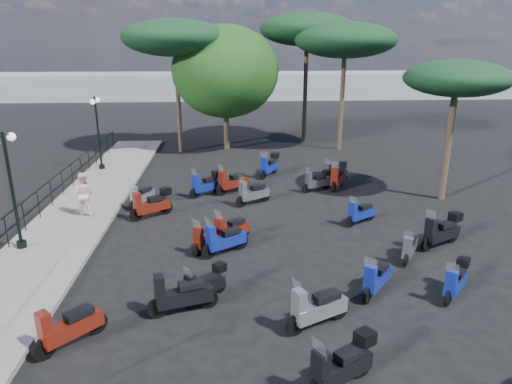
{
  "coord_description": "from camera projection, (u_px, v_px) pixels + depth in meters",
  "views": [
    {
      "loc": [
        -0.43,
        -13.65,
        6.67
      ],
      "look_at": [
        0.62,
        2.93,
        1.2
      ],
      "focal_mm": 32.0,
      "sensor_mm": 36.0,
      "label": 1
    }
  ],
  "objects": [
    {
      "name": "scooter_24",
      "position": [
        442.0,
        231.0,
        15.48
      ],
      "size": [
        1.69,
        1.06,
        1.47
      ],
      "rotation": [
        0.0,
        0.0,
        2.06
      ],
      "color": "black",
      "rests_on": "ground"
    },
    {
      "name": "ground",
      "position": [
        243.0,
        255.0,
        15.05
      ],
      "size": [
        120.0,
        120.0,
        0.0
      ],
      "primitive_type": "plane",
      "color": "black",
      "rests_on": "ground"
    },
    {
      "name": "pine_2",
      "position": [
        175.0,
        38.0,
        26.99
      ],
      "size": [
        6.33,
        6.33,
        8.04
      ],
      "color": "#38281E",
      "rests_on": "ground"
    },
    {
      "name": "scooter_6",
      "position": [
        181.0,
        295.0,
        11.66
      ],
      "size": [
        1.81,
        0.79,
        1.47
      ],
      "rotation": [
        0.0,
        0.0,
        1.85
      ],
      "color": "black",
      "rests_on": "ground"
    },
    {
      "name": "scooter_26",
      "position": [
        338.0,
        177.0,
        21.73
      ],
      "size": [
        1.1,
        1.7,
        1.49
      ],
      "rotation": [
        0.0,
        0.0,
        2.64
      ],
      "color": "black",
      "rests_on": "ground"
    },
    {
      "name": "scooter_1",
      "position": [
        69.0,
        328.0,
        10.36
      ],
      "size": [
        1.34,
        1.37,
        1.44
      ],
      "rotation": [
        0.0,
        0.0,
        2.37
      ],
      "color": "black",
      "rests_on": "ground"
    },
    {
      "name": "scooter_13",
      "position": [
        376.0,
        279.0,
        12.57
      ],
      "size": [
        1.15,
        1.34,
        1.32
      ],
      "rotation": [
        0.0,
        0.0,
        2.45
      ],
      "color": "black",
      "rests_on": "ground"
    },
    {
      "name": "scooter_8",
      "position": [
        224.0,
        240.0,
        14.97
      ],
      "size": [
        1.55,
        1.07,
        1.41
      ],
      "rotation": [
        0.0,
        0.0,
        2.14
      ],
      "color": "black",
      "rests_on": "ground"
    },
    {
      "name": "scooter_14",
      "position": [
        231.0,
        230.0,
        15.79
      ],
      "size": [
        1.34,
        1.23,
        1.37
      ],
      "rotation": [
        0.0,
        0.0,
        2.31
      ],
      "color": "black",
      "rests_on": "ground"
    },
    {
      "name": "lamp_post_1",
      "position": [
        11.0,
        184.0,
        14.53
      ],
      "size": [
        0.38,
        1.14,
        3.9
      ],
      "rotation": [
        0.0,
        0.0,
        -0.12
      ],
      "color": "black",
      "rests_on": "sidewalk"
    },
    {
      "name": "scooter_2",
      "position": [
        208.0,
        238.0,
        15.22
      ],
      "size": [
        1.13,
        1.27,
        1.28
      ],
      "rotation": [
        0.0,
        0.0,
        2.42
      ],
      "color": "black",
      "rests_on": "ground"
    },
    {
      "name": "scooter_20",
      "position": [
        317.0,
        182.0,
        21.32
      ],
      "size": [
        1.45,
        0.87,
        1.24
      ],
      "rotation": [
        0.0,
        0.0,
        2.03
      ],
      "color": "black",
      "rests_on": "ground"
    },
    {
      "name": "distant_hills",
      "position": [
        230.0,
        85.0,
        57.24
      ],
      "size": [
        70.0,
        8.0,
        3.0
      ],
      "primitive_type": "cube",
      "color": "gray",
      "rests_on": "ground"
    },
    {
      "name": "scooter_7",
      "position": [
        205.0,
        285.0,
        12.27
      ],
      "size": [
        1.21,
        1.12,
        1.2
      ],
      "rotation": [
        0.0,
        0.0,
        2.31
      ],
      "color": "black",
      "rests_on": "ground"
    },
    {
      "name": "pine_0",
      "position": [
        307.0,
        30.0,
        29.73
      ],
      "size": [
        6.26,
        6.26,
        8.57
      ],
      "color": "#38281E",
      "rests_on": "ground"
    },
    {
      "name": "scooter_10",
      "position": [
        206.0,
        184.0,
        20.71
      ],
      "size": [
        1.46,
        1.23,
        1.39
      ],
      "rotation": [
        0.0,
        0.0,
        2.25
      ],
      "color": "black",
      "rests_on": "ground"
    },
    {
      "name": "scooter_3",
      "position": [
        152.0,
        204.0,
        18.09
      ],
      "size": [
        1.59,
        1.2,
        1.46
      ],
      "rotation": [
        0.0,
        0.0,
        2.18
      ],
      "color": "black",
      "rests_on": "ground"
    },
    {
      "name": "scooter_15",
      "position": [
        232.0,
        182.0,
        21.06
      ],
      "size": [
        1.54,
        1.2,
        1.47
      ],
      "rotation": [
        0.0,
        0.0,
        2.21
      ],
      "color": "black",
      "rests_on": "ground"
    },
    {
      "name": "broadleaf_tree",
      "position": [
        225.0,
        72.0,
        28.25
      ],
      "size": [
        6.67,
        6.67,
        7.77
      ],
      "color": "#38281E",
      "rests_on": "ground"
    },
    {
      "name": "scooter_16",
      "position": [
        269.0,
        166.0,
        23.72
      ],
      "size": [
        1.13,
        1.62,
        1.45
      ],
      "rotation": [
        0.0,
        0.0,
        2.59
      ],
      "color": "black",
      "rests_on": "ground"
    },
    {
      "name": "scooter_9",
      "position": [
        253.0,
        193.0,
        19.58
      ],
      "size": [
        1.55,
        1.06,
        1.41
      ],
      "rotation": [
        0.0,
        0.0,
        2.13
      ],
      "color": "black",
      "rests_on": "ground"
    },
    {
      "name": "railing",
      "position": [
        31.0,
        205.0,
        16.95
      ],
      "size": [
        0.04,
        26.04,
        1.1
      ],
      "color": "black",
      "rests_on": "sidewalk"
    },
    {
      "name": "pine_1",
      "position": [
        345.0,
        40.0,
        27.66
      ],
      "size": [
        6.23,
        6.23,
        7.89
      ],
      "color": "#38281E",
      "rests_on": "ground"
    },
    {
      "name": "scooter_19",
      "position": [
        456.0,
        281.0,
        12.44
      ],
      "size": [
        1.17,
        1.26,
        1.25
      ],
      "rotation": [
        0.0,
        0.0,
        2.41
      ],
      "color": "black",
      "rests_on": "ground"
    },
    {
      "name": "scooter_25",
      "position": [
        360.0,
        213.0,
        17.48
      ],
      "size": [
        1.36,
        0.94,
        1.24
      ],
      "rotation": [
        0.0,
        0.0,
        2.14
      ],
      "color": "black",
      "rests_on": "ground"
    },
    {
      "name": "scooter_12",
      "position": [
        317.0,
        309.0,
        11.07
      ],
      "size": [
        1.72,
        1.02,
        1.49
      ],
      "rotation": [
        0.0,
        0.0,
        2.03
      ],
      "color": "black",
      "rests_on": "ground"
    },
    {
      "name": "scooter_21",
      "position": [
        335.0,
        173.0,
        22.64
      ],
      "size": [
        1.47,
        1.02,
        1.34
      ],
      "rotation": [
        0.0,
        0.0,
        2.14
      ],
      "color": "black",
      "rests_on": "ground"
    },
    {
      "name": "pine_3",
      "position": [
        457.0,
        79.0,
        18.79
      ],
      "size": [
        4.35,
        4.35,
        6.02
      ],
      "color": "#38281E",
      "rests_on": "ground"
    },
    {
      "name": "pedestrian_far",
      "position": [
        83.0,
        194.0,
        17.86
      ],
      "size": [
        0.94,
        0.79,
        1.74
      ],
      "primitive_type": "imported",
      "rotation": [
        0.0,
        0.0,
        2.97
      ],
      "color": "silver",
      "rests_on": "sidewalk"
    },
    {
      "name": "scooter_23",
      "position": [
        409.0,
        248.0,
        14.58
      ],
      "size": [
        0.88,
        1.32,
        1.18
      ],
      "rotation": [
        0.0,
        0.0,
        2.59
      ],
      "color": "black",
      "rests_on": "ground"
    },
    {
      "name": "scooter_4",
      "position": [
        142.0,
        196.0,
        19.33
      ],
      "size": [
        0.92,
        1.46,
        1.28
      ],
      "rotation": [
        0.0,
        0.0,
        2.64
      ],
      "color": "black",
      "rests_on": "ground"
    },
    {
      "name": "sidewalk",
      "position": [
        71.0,
        223.0,
        17.48
      ],
      "size": [
        3.0,
        30.0,
        0.15
      ],
      "primitive_type": "cube",
      "color": "slate",
      "rests_on": "ground"
    },
    {
      "name": "lamp_post_2",
      "position": [
        98.0,
        128.0,
        24.04
      ],
      "size": [
        0.31,
        1.14,
        3.87
      ],
      "rotation": [
        0.0,
        0.0,
        0.02
      ],
      "color": "black",
      "rests_on": "sidewalk"
    },
    {
      "name": "scooter_11",
      "position": [
        342.0,
        366.0,
        9.09
      ],
      "size": [
        1.6,
        1.1,
        1.42
      ],
      "rotation": [
        0.0,
        0.0,
        2.12
      ],
      "color": "black",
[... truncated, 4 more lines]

